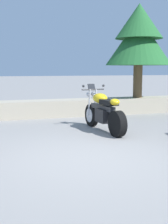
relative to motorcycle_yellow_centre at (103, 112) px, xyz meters
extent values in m
plane|color=gray|center=(-1.06, -2.10, -0.49)|extent=(120.00, 120.00, 0.00)
cube|color=#A89E89|center=(-1.06, 2.70, -0.21)|extent=(36.00, 0.80, 0.55)
cylinder|color=black|center=(-0.08, 0.69, -0.18)|extent=(0.21, 0.63, 0.62)
cylinder|color=black|center=(0.08, -0.74, -0.18)|extent=(0.25, 0.64, 0.62)
cylinder|color=silver|center=(-0.08, 0.69, -0.18)|extent=(0.20, 0.40, 0.38)
cube|color=black|center=(0.01, -0.08, -0.08)|extent=(0.37, 0.51, 0.34)
cube|color=#2D2D30|center=(-0.01, 0.02, 0.12)|extent=(0.26, 1.11, 0.12)
ellipsoid|color=yellow|center=(-0.02, 0.17, 0.34)|extent=(0.39, 0.55, 0.26)
cube|color=black|center=(0.03, -0.30, 0.28)|extent=(0.32, 0.58, 0.12)
ellipsoid|color=yellow|center=(0.06, -0.60, 0.32)|extent=(0.25, 0.30, 0.16)
cylinder|color=#2D2D30|center=(-0.07, 0.61, 0.54)|extent=(0.66, 0.11, 0.04)
sphere|color=silver|center=(-0.15, 0.74, 0.40)|extent=(0.13, 0.13, 0.13)
sphere|color=silver|center=(-0.01, 0.76, 0.40)|extent=(0.13, 0.13, 0.13)
cube|color=#26282D|center=(-0.08, 0.71, 0.60)|extent=(0.21, 0.12, 0.18)
cylinder|color=silver|center=(0.21, -0.49, -0.13)|extent=(0.15, 0.39, 0.11)
cylinder|color=silver|center=(-0.16, 0.64, 0.18)|extent=(0.06, 0.17, 0.73)
cylinder|color=silver|center=(0.02, 0.66, 0.18)|extent=(0.06, 0.17, 0.73)
sphere|color=#2D2D30|center=(-0.36, 0.54, 0.64)|extent=(0.07, 0.07, 0.07)
sphere|color=#2D2D30|center=(0.23, 0.60, 0.64)|extent=(0.07, 0.07, 0.07)
cylinder|color=brown|center=(2.35, 2.69, 0.84)|extent=(0.32, 0.32, 1.55)
cone|color=#23602D|center=(2.35, 2.69, 2.07)|extent=(2.33, 2.33, 1.69)
cone|color=#23602D|center=(2.35, 2.69, 2.76)|extent=(1.68, 1.68, 1.21)
camera|label=1|loc=(-2.71, -7.10, 1.11)|focal=47.98mm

